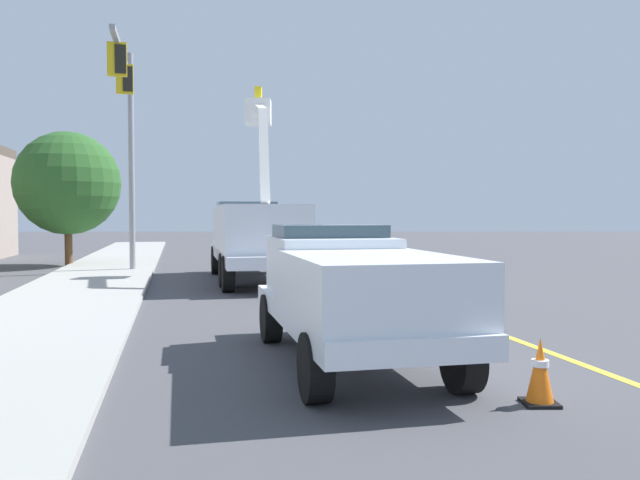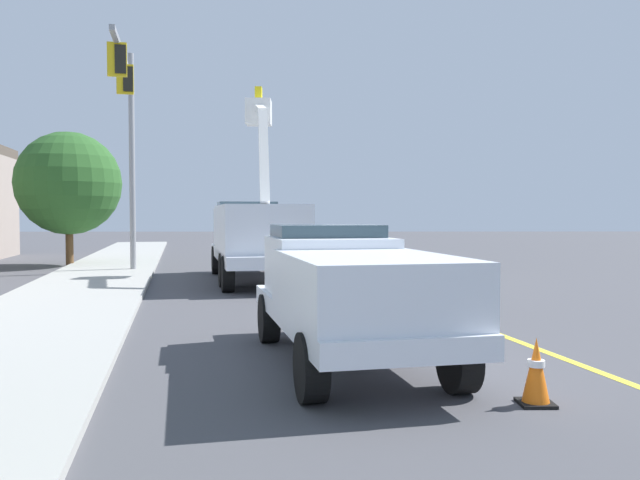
{
  "view_description": "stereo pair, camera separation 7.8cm",
  "coord_description": "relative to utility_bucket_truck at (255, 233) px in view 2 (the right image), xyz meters",
  "views": [
    {
      "loc": [
        -20.95,
        1.64,
        2.25
      ],
      "look_at": [
        -0.26,
        1.35,
        1.4
      ],
      "focal_mm": 36.0,
      "sensor_mm": 36.0,
      "label": 1
    },
    {
      "loc": [
        -20.96,
        1.56,
        2.25
      ],
      "look_at": [
        -0.26,
        1.35,
        1.4
      ],
      "focal_mm": 36.0,
      "sensor_mm": 36.0,
      "label": 2
    }
  ],
  "objects": [
    {
      "name": "utility_bucket_truck",
      "position": [
        0.0,
        0.0,
        0.0
      ],
      "size": [
        8.54,
        4.12,
        6.8
      ],
      "color": "white",
      "rests_on": "ground"
    },
    {
      "name": "traffic_cone_mid_rear",
      "position": [
        4.48,
        -1.23,
        -1.26
      ],
      "size": [
        0.4,
        0.4,
        0.72
      ],
      "color": "black",
      "rests_on": "ground"
    },
    {
      "name": "traffic_cone_mid_front",
      "position": [
        -4.63,
        -2.91,
        -1.24
      ],
      "size": [
        0.4,
        0.4,
        0.76
      ],
      "color": "black",
      "rests_on": "ground"
    },
    {
      "name": "sidewalk_far_side",
      "position": [
        -2.26,
        4.88,
        -1.55
      ],
      "size": [
        59.47,
        15.76,
        0.12
      ],
      "primitive_type": "cube",
      "rotation": [
        0.0,
        0.0,
        0.21
      ],
      "color": "#9E9E99",
      "rests_on": "ground"
    },
    {
      "name": "traffic_cone_leading",
      "position": [
        -14.04,
        -4.57,
        -1.22
      ],
      "size": [
        0.4,
        0.4,
        0.8
      ],
      "color": "black",
      "rests_on": "ground"
    },
    {
      "name": "lane_centre_stripe",
      "position": [
        -0.51,
        -3.51,
        -1.61
      ],
      "size": [
        48.98,
        10.36,
        0.01
      ],
      "primitive_type": "cube",
      "rotation": [
        0.0,
        0.0,
        0.21
      ],
      "color": "yellow",
      "rests_on": "ground"
    },
    {
      "name": "traffic_signal_mast",
      "position": [
        1.34,
        4.59,
        4.04
      ],
      "size": [
        7.11,
        1.64,
        8.37
      ],
      "color": "gray",
      "rests_on": "ground"
    },
    {
      "name": "ground",
      "position": [
        -0.51,
        -3.51,
        -1.61
      ],
      "size": [
        120.0,
        120.0,
        0.0
      ],
      "primitive_type": "plane",
      "color": "#47474C"
    },
    {
      "name": "street_tree_right",
      "position": [
        6.18,
        8.55,
        1.94
      ],
      "size": [
        4.42,
        4.42,
        5.76
      ],
      "color": "brown",
      "rests_on": "ground"
    },
    {
      "name": "service_pickup_truck",
      "position": [
        -11.95,
        -2.48,
        -0.49
      ],
      "size": [
        5.91,
        3.2,
        2.06
      ],
      "color": "white",
      "rests_on": "ground"
    },
    {
      "name": "passing_minivan",
      "position": [
        9.84,
        -3.98,
        -0.64
      ],
      "size": [
        5.09,
        2.84,
        1.69
      ],
      "color": "tan",
      "rests_on": "ground"
    }
  ]
}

